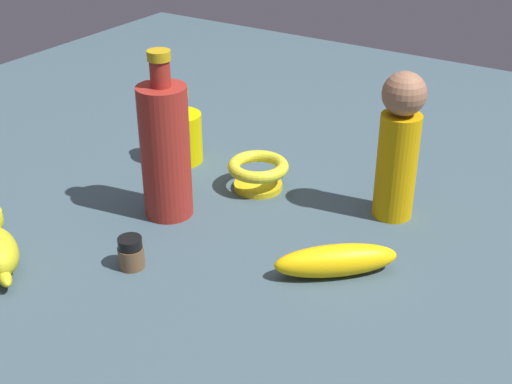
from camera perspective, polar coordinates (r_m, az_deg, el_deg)
ground at (r=1.03m, az=-0.00°, el=-4.14°), size 2.00×2.00×0.00m
nail_polish_jar at (r=0.98m, az=-10.22°, el=-4.92°), size 0.04×0.04×0.05m
bowl at (r=1.16m, az=0.18°, el=1.72°), size 0.10×0.10×0.05m
banana at (r=0.95m, az=6.58°, el=-5.60°), size 0.15×0.16×0.05m
person_figure_adult at (r=1.07m, az=11.63°, el=3.78°), size 0.09×0.09×0.23m
bottle_short at (r=1.26m, az=-6.26°, el=4.67°), size 0.08×0.08×0.13m
bottle_tall at (r=1.06m, az=-7.46°, el=3.49°), size 0.08×0.08×0.26m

